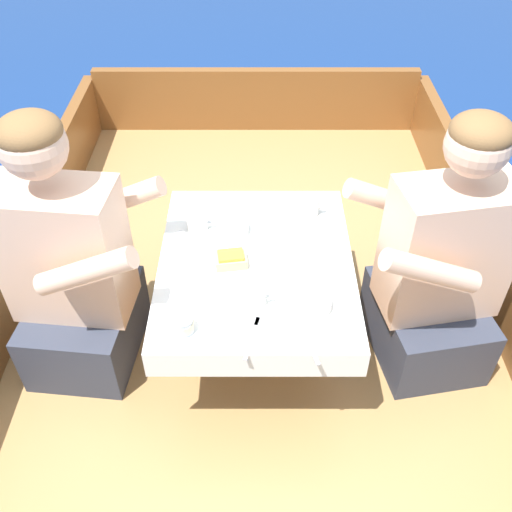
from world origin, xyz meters
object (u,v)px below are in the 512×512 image
Objects in this scene: person_port at (72,274)px; coffee_cup_starboard at (309,206)px; person_starboard at (439,273)px; coffee_cup_port at (197,222)px; sandwich at (231,260)px; coffee_cup_center at (255,296)px; tin_can at (183,325)px.

person_port reaches higher than coffee_cup_starboard.
person_starboard is 0.88m from coffee_cup_port.
coffee_cup_starboard is at bearing 25.78° from person_port.
person_port is 8.89× the size of sandwich.
coffee_cup_center reaches higher than tin_can.
coffee_cup_starboard reaches higher than coffee_cup_center.
person_port is 15.12× the size of tin_can.
sandwich is 1.27× the size of coffee_cup_center.
sandwich is 0.41m from coffee_cup_starboard.
tin_can is at bearing 8.97° from person_starboard.
coffee_cup_center is (-0.64, -0.18, 0.07)m from person_starboard.
coffee_cup_port is (-0.85, 0.20, 0.07)m from person_starboard.
sandwich is at bearing 6.37° from person_port.
person_starboard is at bearing 0.61° from sandwich.
sandwich is 0.32m from tin_can.
person_port is 0.51m from tin_can.
coffee_cup_starboard is 0.72m from tin_can.
tin_can is (-0.22, -0.12, -0.01)m from coffee_cup_center.
sandwich is (0.55, 0.00, 0.06)m from person_port.
person_port is at bearing -160.26° from coffee_cup_starboard.
person_starboard is at bearing 6.53° from person_port.
person_starboard is 0.91m from tin_can.
person_starboard is at bearing -33.54° from coffee_cup_starboard.
coffee_cup_center reaches higher than coffee_cup_port.
person_starboard reaches higher than tin_can.
person_port is 0.55m from sandwich.
person_starboard is 0.72m from sandwich.
coffee_cup_center is at bearing 5.56° from person_starboard.
coffee_cup_starboard reaches higher than coffee_cup_port.
tin_can is at bearing -151.69° from coffee_cup_center.
person_starboard is 11.21× the size of coffee_cup_center.
person_starboard is (1.27, 0.01, -0.01)m from person_port.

